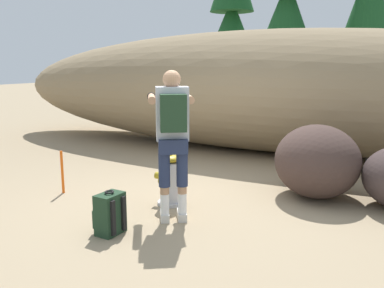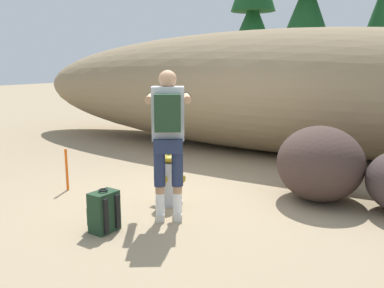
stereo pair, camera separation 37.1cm
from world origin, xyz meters
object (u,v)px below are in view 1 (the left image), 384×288
Objects in this scene: fire_hydrant at (170,180)px; spare_backpack at (110,214)px; survey_stake at (62,172)px; boulder_mid at (317,161)px; utility_worker at (172,127)px.

fire_hydrant reaches higher than spare_backpack.
spare_backpack is at bearing -29.71° from survey_stake.
survey_stake is at bearing -156.02° from boulder_mid.
fire_hydrant is at bearing 0.26° from utility_worker.
boulder_mid is 3.49m from survey_stake.
spare_backpack is 0.38× the size of boulder_mid.
boulder_mid is (1.73, 2.24, 0.28)m from spare_backpack.
utility_worker is 3.64× the size of spare_backpack.
fire_hydrant is 0.57× the size of boulder_mid.
fire_hydrant is 1.10m from spare_backpack.
fire_hydrant is at bearing 9.35° from survey_stake.
fire_hydrant is 1.99m from boulder_mid.
boulder_mid is at bearing -123.43° from spare_backpack.
fire_hydrant is 0.91m from utility_worker.
utility_worker reaches higher than fire_hydrant.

